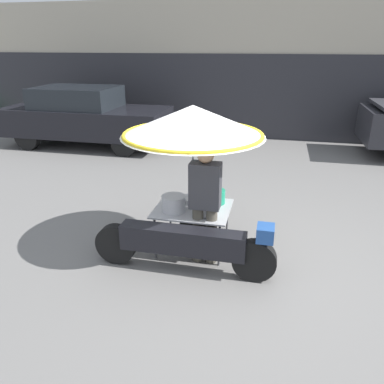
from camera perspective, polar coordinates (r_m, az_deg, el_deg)
The scene contains 5 objects.
ground_plane at distance 5.01m, azimuth 5.89°, elevation -10.83°, with size 36.00×36.00×0.00m, color slate.
shopfront_building at distance 12.32m, azimuth 11.38°, elevation 17.78°, with size 28.00×2.06×3.85m.
vendor_motorcycle_cart at distance 4.69m, azimuth 0.03°, elevation 7.48°, with size 2.31×1.82×1.99m.
vendor_person at distance 4.65m, azimuth 2.00°, elevation -1.23°, with size 0.38×0.22×1.56m.
parked_car at distance 10.83m, azimuth -16.06°, elevation 11.04°, with size 4.47×1.76×1.60m.
Camera 1 is at (0.45, -4.20, 2.69)m, focal length 35.00 mm.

